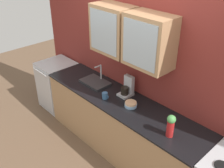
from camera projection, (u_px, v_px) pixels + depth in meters
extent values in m
plane|color=brown|center=(119.00, 148.00, 4.09)|extent=(10.00, 10.00, 0.00)
cube|color=maroon|center=(140.00, 57.00, 3.61)|extent=(4.39, 0.10, 2.86)
cube|color=#A87F56|center=(113.00, 29.00, 3.49)|extent=(0.59, 0.35, 0.65)
cube|color=#9EADB7|center=(103.00, 32.00, 3.38)|extent=(0.50, 0.01, 0.55)
cube|color=#A87F56|center=(149.00, 41.00, 3.09)|extent=(0.59, 0.35, 0.65)
cube|color=#9EADB7|center=(139.00, 45.00, 2.98)|extent=(0.50, 0.01, 0.55)
cube|color=#A87F56|center=(120.00, 126.00, 3.87)|extent=(2.69, 0.64, 0.87)
cube|color=black|center=(120.00, 101.00, 3.65)|extent=(2.71, 0.67, 0.02)
cylinder|color=black|center=(221.00, 166.00, 2.59)|extent=(0.14, 0.14, 0.02)
cube|color=#2D2D30|center=(95.00, 82.00, 4.06)|extent=(0.45, 0.30, 0.03)
cylinder|color=silver|center=(101.00, 72.00, 4.07)|extent=(0.02, 0.02, 0.24)
cylinder|color=silver|center=(98.00, 66.00, 3.97)|extent=(0.02, 0.12, 0.02)
cylinder|color=#8CB7E0|center=(131.00, 105.00, 3.50)|extent=(0.17, 0.17, 0.04)
cylinder|color=#E0AD7F|center=(131.00, 103.00, 3.48)|extent=(0.16, 0.16, 0.04)
cylinder|color=#B21E1E|center=(170.00, 129.00, 2.95)|extent=(0.08, 0.08, 0.20)
sphere|color=#4C994C|center=(172.00, 119.00, 2.88)|extent=(0.10, 0.10, 0.10)
cylinder|color=#38608C|center=(105.00, 96.00, 3.66)|extent=(0.08, 0.08, 0.09)
torus|color=#38608C|center=(107.00, 97.00, 3.63)|extent=(0.06, 0.01, 0.06)
cube|color=silver|center=(58.00, 85.00, 4.92)|extent=(0.58, 0.61, 0.90)
cube|color=silver|center=(44.00, 91.00, 4.74)|extent=(0.55, 0.01, 0.81)
cylinder|color=silver|center=(39.00, 72.00, 4.53)|extent=(0.43, 0.02, 0.02)
cube|color=#B7B7BC|center=(125.00, 94.00, 3.74)|extent=(0.17, 0.20, 0.03)
cylinder|color=black|center=(125.00, 91.00, 3.70)|extent=(0.11, 0.11, 0.11)
cube|color=#B7B7BC|center=(129.00, 84.00, 3.71)|extent=(0.15, 0.06, 0.26)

